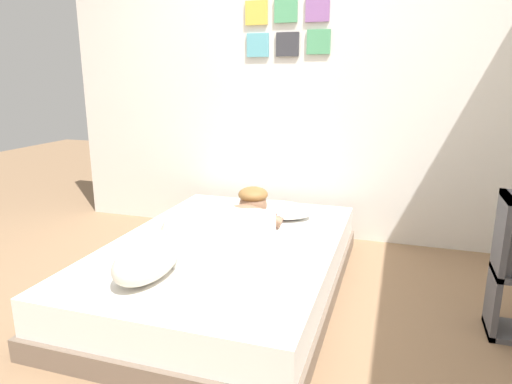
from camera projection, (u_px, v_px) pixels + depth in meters
ground_plane at (211, 324)px, 2.45m from camera, size 11.73×11.73×0.00m
back_wall at (288, 83)px, 3.65m from camera, size 3.87×0.12×2.50m
bed at (226, 266)px, 2.83m from camera, size 1.37×2.04×0.32m
pillow at (277, 210)px, 3.26m from camera, size 0.52×0.32×0.11m
person_lying at (234, 227)px, 2.73m from camera, size 0.43×0.92×0.27m
dog at (151, 257)px, 2.29m from camera, size 0.26×0.57×0.21m
coffee_cup at (271, 218)px, 3.12m from camera, size 0.12×0.09×0.07m
cell_phone at (244, 243)px, 2.75m from camera, size 0.07×0.14×0.01m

